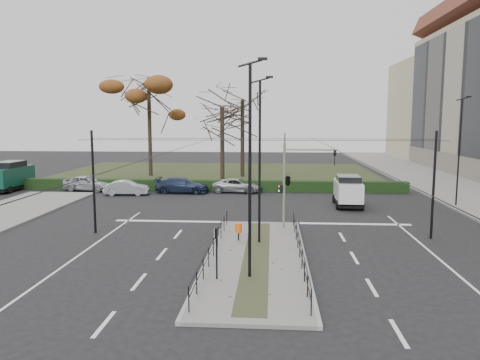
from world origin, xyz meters
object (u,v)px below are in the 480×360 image
at_px(parked_car_fourth, 237,185).
at_px(info_panel, 216,238).
at_px(traffic_light, 289,179).
at_px(parked_car_first, 87,183).
at_px(white_van, 348,190).
at_px(bare_tree_center, 242,105).
at_px(rust_tree, 149,90).
at_px(parked_car_second, 127,188).
at_px(streetlamp_sidewalk, 459,150).
at_px(litter_bin, 238,228).
at_px(streetlamp_median_near, 250,169).
at_px(bare_tree_near, 222,112).
at_px(parked_car_third, 182,185).
at_px(streetlamp_median_far, 260,160).
at_px(green_van, 10,175).

bearing_deg(parked_car_fourth, info_panel, -172.80).
height_order(traffic_light, parked_car_first, traffic_light).
relative_size(white_van, bare_tree_center, 0.38).
bearing_deg(rust_tree, parked_car_second, -84.14).
height_order(traffic_light, white_van, traffic_light).
distance_m(parked_car_first, rust_tree, 14.94).
bearing_deg(parked_car_fourth, streetlamp_sidewalk, -104.42).
bearing_deg(litter_bin, streetlamp_median_near, -81.17).
bearing_deg(rust_tree, info_panel, -71.19).
bearing_deg(bare_tree_near, bare_tree_center, 70.66).
bearing_deg(white_van, litter_bin, -123.84).
distance_m(streetlamp_sidewalk, parked_car_fourth, 18.53).
height_order(parked_car_first, bare_tree_near, bare_tree_near).
bearing_deg(bare_tree_center, bare_tree_near, -109.34).
relative_size(litter_bin, parked_car_third, 0.19).
xyz_separation_m(parked_car_third, parked_car_fourth, (4.96, 0.74, -0.07)).
distance_m(litter_bin, streetlamp_median_far, 3.92).
height_order(parked_car_first, rust_tree, rust_tree).
height_order(litter_bin, parked_car_second, parked_car_second).
bearing_deg(parked_car_second, bare_tree_center, -40.31).
distance_m(parked_car_first, white_van, 23.74).
distance_m(parked_car_fourth, bare_tree_center, 13.39).
bearing_deg(streetlamp_sidewalk, traffic_light, -147.29).
height_order(streetlamp_median_far, bare_tree_near, bare_tree_near).
distance_m(parked_car_second, parked_car_fourth, 9.85).
height_order(litter_bin, streetlamp_sidewalk, streetlamp_sidewalk).
distance_m(litter_bin, info_panel, 6.28).
relative_size(streetlamp_sidewalk, bare_tree_near, 0.79).
xyz_separation_m(streetlamp_median_far, bare_tree_near, (-4.54, 23.92, 2.81)).
height_order(streetlamp_median_far, rust_tree, rust_tree).
relative_size(info_panel, white_van, 0.49).
relative_size(rust_tree, bare_tree_center, 1.11).
bearing_deg(streetlamp_median_far, bare_tree_center, 95.48).
xyz_separation_m(bare_tree_center, bare_tree_near, (-1.77, -5.03, -0.80)).
bearing_deg(info_panel, green_van, 133.54).
bearing_deg(parked_car_second, parked_car_third, -77.45).
xyz_separation_m(traffic_light, litter_bin, (-2.79, -3.20, -2.30)).
height_order(traffic_light, info_panel, traffic_light).
bearing_deg(parked_car_third, info_panel, -162.48).
bearing_deg(bare_tree_near, streetlamp_median_far, -79.25).
height_order(streetlamp_sidewalk, rust_tree, rust_tree).
bearing_deg(rust_tree, bare_tree_near, -30.10).
relative_size(parked_car_first, bare_tree_center, 0.37).
xyz_separation_m(litter_bin, streetlamp_median_far, (1.14, -0.32, 3.73)).
relative_size(info_panel, green_van, 0.39).
height_order(white_van, green_van, green_van).
xyz_separation_m(streetlamp_sidewalk, bare_tree_center, (-17.39, 17.10, 3.86)).
height_order(streetlamp_median_near, rust_tree, rust_tree).
relative_size(parked_car_first, rust_tree, 0.34).
bearing_deg(white_van, streetlamp_median_near, -111.30).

